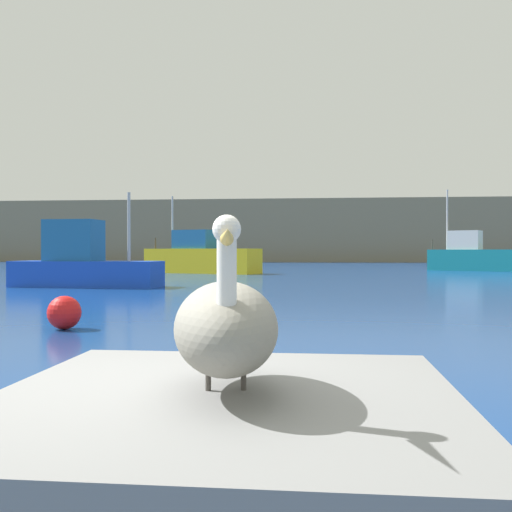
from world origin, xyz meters
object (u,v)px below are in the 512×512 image
Objects in this scene: pelican at (226,326)px; fishing_boat_blue at (83,264)px; mooring_buoy at (64,313)px; fishing_boat_yellow at (201,257)px; fishing_boat_teal at (471,256)px.

pelican is 0.25× the size of fishing_boat_blue.
fishing_boat_blue reaches higher than pelican.
fishing_boat_blue is 9.72× the size of mooring_buoy.
pelican is 33.97m from fishing_boat_yellow.
fishing_boat_blue is at bearing 73.70° from fishing_boat_teal.
fishing_boat_teal is (10.75, 39.40, 0.03)m from pelican.
pelican is 40.84m from fishing_boat_teal.
pelican is at bearing 101.95° from fishing_boat_teal.
fishing_boat_yellow is 14.25m from fishing_boat_blue.
mooring_buoy is at bearing 92.69° from fishing_boat_teal.
mooring_buoy is (2.71, -26.17, -0.69)m from fishing_boat_yellow.
fishing_boat_yellow is (-17.43, -6.09, -0.04)m from fishing_boat_teal.
mooring_buoy is (-14.72, -32.26, -0.73)m from fishing_boat_teal.
fishing_boat_teal is at bearing -139.66° from fishing_boat_yellow.
fishing_boat_blue is 12.86m from mooring_buoy.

